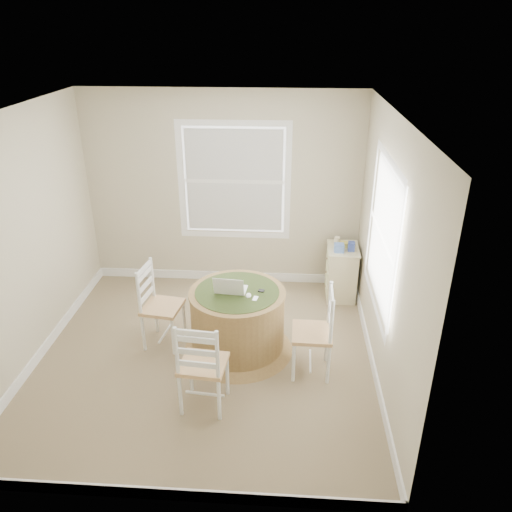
{
  "coord_description": "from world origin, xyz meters",
  "views": [
    {
      "loc": [
        0.84,
        -4.39,
        3.36
      ],
      "look_at": [
        0.52,
        0.45,
        1.03
      ],
      "focal_mm": 35.0,
      "sensor_mm": 36.0,
      "label": 1
    }
  ],
  "objects_px": {
    "chair_near": "(203,364)",
    "corner_chest": "(341,272)",
    "chair_left": "(162,307)",
    "chair_right": "(312,332)",
    "laptop": "(231,289)",
    "round_table": "(238,318)"
  },
  "relations": [
    {
      "from": "chair_right",
      "to": "laptop",
      "type": "relative_size",
      "value": 2.75
    },
    {
      "from": "chair_near",
      "to": "corner_chest",
      "type": "bearing_deg",
      "value": -118.38
    },
    {
      "from": "laptop",
      "to": "round_table",
      "type": "bearing_deg",
      "value": -171.36
    },
    {
      "from": "chair_left",
      "to": "chair_near",
      "type": "distance_m",
      "value": 1.14
    },
    {
      "from": "round_table",
      "to": "chair_right",
      "type": "xyz_separation_m",
      "value": [
        0.79,
        -0.32,
        0.07
      ]
    },
    {
      "from": "chair_right",
      "to": "laptop",
      "type": "xyz_separation_m",
      "value": [
        -0.86,
        0.32,
        0.29
      ]
    },
    {
      "from": "chair_left",
      "to": "corner_chest",
      "type": "distance_m",
      "value": 2.4
    },
    {
      "from": "round_table",
      "to": "chair_left",
      "type": "distance_m",
      "value": 0.85
    },
    {
      "from": "corner_chest",
      "to": "chair_left",
      "type": "bearing_deg",
      "value": -149.2
    },
    {
      "from": "round_table",
      "to": "chair_near",
      "type": "distance_m",
      "value": 0.93
    },
    {
      "from": "chair_right",
      "to": "corner_chest",
      "type": "height_order",
      "value": "chair_right"
    },
    {
      "from": "chair_left",
      "to": "chair_right",
      "type": "distance_m",
      "value": 1.68
    },
    {
      "from": "round_table",
      "to": "laptop",
      "type": "bearing_deg",
      "value": -165.16
    },
    {
      "from": "chair_right",
      "to": "corner_chest",
      "type": "relative_size",
      "value": 1.36
    },
    {
      "from": "chair_left",
      "to": "laptop",
      "type": "xyz_separation_m",
      "value": [
        0.77,
        -0.07,
        0.29
      ]
    },
    {
      "from": "chair_left",
      "to": "laptop",
      "type": "bearing_deg",
      "value": -87.12
    },
    {
      "from": "chair_near",
      "to": "chair_right",
      "type": "height_order",
      "value": "same"
    },
    {
      "from": "laptop",
      "to": "corner_chest",
      "type": "distance_m",
      "value": 1.87
    },
    {
      "from": "chair_left",
      "to": "laptop",
      "type": "distance_m",
      "value": 0.83
    },
    {
      "from": "chair_left",
      "to": "chair_right",
      "type": "relative_size",
      "value": 1.0
    },
    {
      "from": "chair_left",
      "to": "chair_right",
      "type": "xyz_separation_m",
      "value": [
        1.63,
        -0.39,
        0.0
      ]
    },
    {
      "from": "round_table",
      "to": "chair_left",
      "type": "relative_size",
      "value": 1.28
    }
  ]
}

